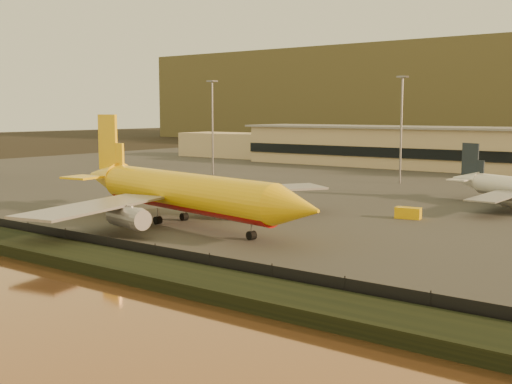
% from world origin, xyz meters
% --- Properties ---
extents(ground, '(900.00, 900.00, 0.00)m').
position_xyz_m(ground, '(0.00, 0.00, 0.00)').
color(ground, black).
rests_on(ground, ground).
extents(embankment, '(320.00, 7.00, 1.40)m').
position_xyz_m(embankment, '(0.00, -17.00, 0.70)').
color(embankment, black).
rests_on(embankment, ground).
extents(tarmac, '(320.00, 220.00, 0.20)m').
position_xyz_m(tarmac, '(0.00, 95.00, 0.10)').
color(tarmac, '#2D2D2D').
rests_on(tarmac, ground).
extents(perimeter_fence, '(300.00, 0.05, 2.20)m').
position_xyz_m(perimeter_fence, '(0.00, -13.00, 1.30)').
color(perimeter_fence, black).
rests_on(perimeter_fence, tarmac).
extents(terminal_building, '(202.00, 25.00, 12.60)m').
position_xyz_m(terminal_building, '(-14.52, 125.55, 6.25)').
color(terminal_building, '#C6AE89').
rests_on(terminal_building, tarmac).
extents(apron_light_masts, '(152.20, 12.20, 25.40)m').
position_xyz_m(apron_light_masts, '(15.00, 75.00, 15.70)').
color(apron_light_masts, slate).
rests_on(apron_light_masts, tarmac).
extents(dhl_cargo_jet, '(55.29, 53.38, 16.58)m').
position_xyz_m(dhl_cargo_jet, '(-13.04, 7.57, 5.15)').
color(dhl_cargo_jet, yellow).
rests_on(dhl_cargo_jet, tarmac).
extents(gse_vehicle_yellow, '(4.25, 2.43, 1.80)m').
position_xyz_m(gse_vehicle_yellow, '(12.15, 33.34, 1.10)').
color(gse_vehicle_yellow, yellow).
rests_on(gse_vehicle_yellow, tarmac).
extents(gse_vehicle_white, '(3.54, 1.75, 1.55)m').
position_xyz_m(gse_vehicle_white, '(-14.19, 29.16, 0.98)').
color(gse_vehicle_white, silver).
rests_on(gse_vehicle_white, tarmac).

